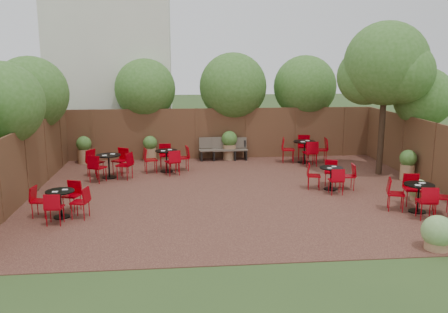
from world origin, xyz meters
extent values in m
plane|color=#354F23|center=(0.00, 0.00, 0.00)|extent=(80.00, 80.00, 0.00)
cube|color=#3D1F19|center=(0.00, 0.00, 0.01)|extent=(12.00, 10.00, 0.02)
cube|color=brown|center=(0.00, 5.00, 1.00)|extent=(12.00, 0.08, 2.00)
cube|color=brown|center=(-6.00, 0.00, 1.00)|extent=(0.08, 10.00, 2.00)
cube|color=brown|center=(6.00, 0.00, 1.00)|extent=(0.08, 10.00, 2.00)
cube|color=silver|center=(-4.50, 8.00, 4.00)|extent=(5.00, 4.00, 8.00)
sphere|color=#386621|center=(-6.60, 3.00, 2.75)|extent=(2.49, 2.49, 2.49)
sphere|color=#386621|center=(-6.50, 0.00, 2.69)|extent=(2.31, 2.31, 2.31)
sphere|color=#386621|center=(-3.00, 5.70, 2.72)|extent=(2.40, 2.40, 2.40)
sphere|color=#386621|center=(0.50, 5.60, 2.81)|extent=(2.69, 2.69, 2.69)
sphere|color=#386621|center=(3.50, 5.80, 2.77)|extent=(2.56, 2.56, 2.56)
sphere|color=#386621|center=(6.60, 2.00, 2.61)|extent=(2.02, 2.02, 2.02)
cylinder|color=black|center=(5.09, 1.77, 1.98)|extent=(0.21, 0.21, 3.91)
sphere|color=#386621|center=(5.09, 1.77, 3.74)|extent=(2.74, 2.74, 2.74)
sphere|color=#386621|center=(4.59, 2.17, 3.31)|extent=(1.92, 1.92, 1.92)
sphere|color=#386621|center=(5.49, 1.37, 3.46)|extent=(2.00, 2.00, 2.00)
cube|color=brown|center=(-0.22, 4.55, 0.43)|extent=(1.47, 0.56, 0.05)
cube|color=brown|center=(-0.22, 4.74, 0.69)|extent=(1.44, 0.24, 0.43)
cube|color=black|center=(-0.87, 4.55, 0.21)|extent=(0.10, 0.43, 0.38)
cube|color=black|center=(0.43, 4.55, 0.21)|extent=(0.10, 0.43, 0.38)
cube|color=brown|center=(0.25, 4.55, 0.42)|extent=(1.40, 0.47, 0.05)
cube|color=brown|center=(0.25, 4.73, 0.66)|extent=(1.38, 0.16, 0.42)
cube|color=black|center=(-0.37, 4.55, 0.20)|extent=(0.07, 0.42, 0.37)
cube|color=black|center=(0.88, 4.55, 0.20)|extent=(0.07, 0.42, 0.37)
cylinder|color=black|center=(-2.15, 2.83, 0.04)|extent=(0.45, 0.45, 0.03)
cylinder|color=black|center=(-2.15, 2.83, 0.40)|extent=(0.05, 0.05, 0.71)
cylinder|color=black|center=(-2.15, 2.83, 0.76)|extent=(0.77, 0.77, 0.03)
cube|color=white|center=(-2.03, 2.92, 0.78)|extent=(0.16, 0.13, 0.02)
cube|color=white|center=(-2.25, 2.71, 0.78)|extent=(0.16, 0.13, 0.02)
cylinder|color=black|center=(-4.02, 2.12, 0.04)|extent=(0.46, 0.46, 0.03)
cylinder|color=black|center=(-4.02, 2.12, 0.41)|extent=(0.05, 0.05, 0.73)
cylinder|color=black|center=(-4.02, 2.12, 0.78)|extent=(0.80, 0.80, 0.03)
cube|color=white|center=(-3.90, 2.20, 0.81)|extent=(0.18, 0.15, 0.02)
cube|color=white|center=(-4.13, 1.99, 0.81)|extent=(0.18, 0.15, 0.02)
cylinder|color=black|center=(3.02, 3.80, 0.04)|extent=(0.49, 0.49, 0.03)
cylinder|color=black|center=(3.02, 3.80, 0.43)|extent=(0.06, 0.06, 0.77)
cylinder|color=black|center=(3.02, 3.80, 0.83)|extent=(0.84, 0.84, 0.03)
cube|color=white|center=(3.15, 3.89, 0.85)|extent=(0.16, 0.12, 0.02)
cube|color=white|center=(2.91, 3.67, 0.85)|extent=(0.16, 0.12, 0.02)
cylinder|color=black|center=(-4.65, -1.82, 0.03)|extent=(0.40, 0.40, 0.03)
cylinder|color=black|center=(-4.65, -1.82, 0.36)|extent=(0.05, 0.05, 0.64)
cylinder|color=black|center=(-4.65, -1.82, 0.69)|extent=(0.70, 0.70, 0.03)
cube|color=white|center=(-4.54, -1.75, 0.71)|extent=(0.14, 0.11, 0.01)
cube|color=white|center=(-4.75, -1.93, 0.71)|extent=(0.14, 0.11, 0.01)
cylinder|color=black|center=(4.36, -2.28, 0.03)|extent=(0.43, 0.43, 0.03)
cylinder|color=black|center=(4.36, -2.28, 0.39)|extent=(0.05, 0.05, 0.69)
cylinder|color=black|center=(4.36, -2.28, 0.74)|extent=(0.75, 0.75, 0.03)
cube|color=white|center=(4.47, -2.20, 0.76)|extent=(0.16, 0.13, 0.01)
cube|color=white|center=(4.26, -2.40, 0.76)|extent=(0.16, 0.13, 0.01)
cylinder|color=black|center=(2.81, 0.02, 0.03)|extent=(0.40, 0.40, 0.03)
cylinder|color=black|center=(2.81, 0.02, 0.36)|extent=(0.05, 0.05, 0.64)
cylinder|color=black|center=(2.81, 0.02, 0.69)|extent=(0.70, 0.70, 0.03)
cube|color=white|center=(2.92, 0.09, 0.71)|extent=(0.14, 0.11, 0.01)
cube|color=white|center=(2.72, -0.09, 0.71)|extent=(0.14, 0.11, 0.01)
cylinder|color=#9A724D|center=(-2.81, 4.63, 0.28)|extent=(0.45, 0.45, 0.51)
sphere|color=#386621|center=(-2.81, 4.63, 0.74)|extent=(0.54, 0.54, 0.54)
cylinder|color=#9A724D|center=(0.26, 4.70, 0.31)|extent=(0.51, 0.51, 0.58)
sphere|color=#386621|center=(0.26, 4.70, 0.83)|extent=(0.61, 0.61, 0.61)
cylinder|color=#9A724D|center=(-5.27, 4.52, 0.29)|extent=(0.47, 0.47, 0.54)
sphere|color=#386621|center=(-5.27, 4.52, 0.77)|extent=(0.56, 0.56, 0.56)
cylinder|color=#9A724D|center=(5.65, 0.89, 0.28)|extent=(0.45, 0.45, 0.52)
sphere|color=#386621|center=(5.65, 0.89, 0.74)|extent=(0.54, 0.54, 0.54)
cylinder|color=#9A724D|center=(3.54, -4.65, 0.13)|extent=(0.49, 0.49, 0.22)
sphere|color=#719B50|center=(3.54, -4.65, 0.41)|extent=(0.66, 0.66, 0.66)
cylinder|color=#9A724D|center=(4.89, -1.29, 0.11)|extent=(0.40, 0.40, 0.18)
sphere|color=#719B50|center=(4.89, -1.29, 0.34)|extent=(0.55, 0.55, 0.55)
camera|label=1|loc=(-1.73, -13.33, 3.86)|focal=37.80mm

